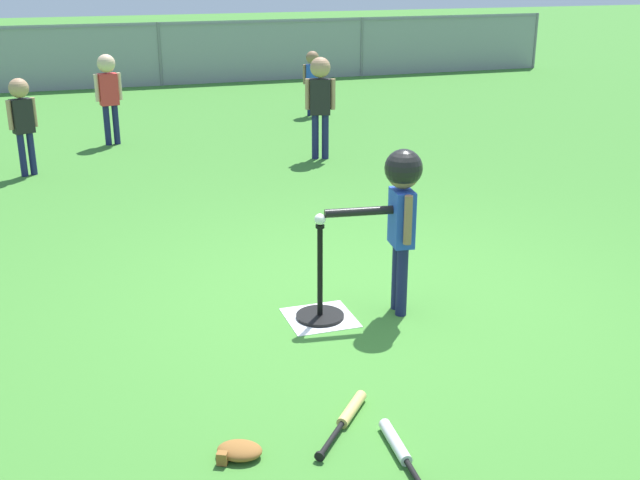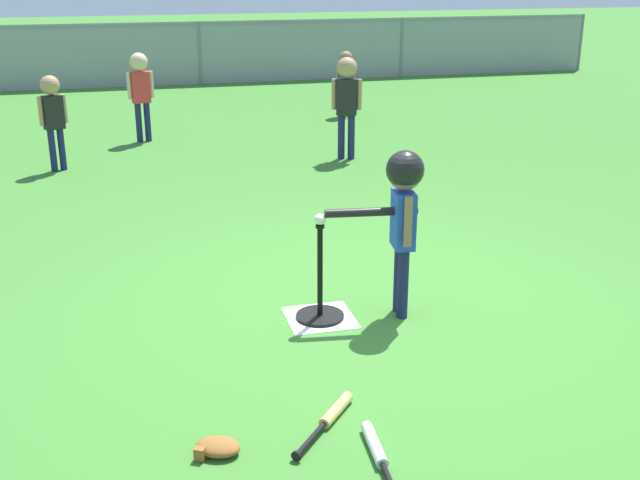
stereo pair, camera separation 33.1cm
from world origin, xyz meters
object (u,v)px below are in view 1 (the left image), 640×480
Objects in this scene: batter_child at (401,198)px; fielder_near_left at (312,74)px; spare_bat_silver at (400,450)px; fielder_deep_right at (108,87)px; batting_tee at (320,304)px; spare_bat_wood at (348,415)px; glove_by_plate at (239,451)px; fielder_deep_center at (320,94)px; baseball_on_tee at (320,219)px; fielder_near_right at (22,114)px.

fielder_near_left is (1.62, 6.88, -0.18)m from batter_child.
batter_child reaches higher than spare_bat_silver.
fielder_near_left is at bearing 19.30° from fielder_deep_right.
fielder_near_left reaches higher than batting_tee.
glove_by_plate reaches higher than spare_bat_wood.
fielder_deep_right is (-2.28, 1.56, -0.03)m from fielder_deep_center.
batter_child reaches higher than batting_tee.
glove_by_plate is at bearing -122.42° from baseball_on_tee.
fielder_deep_center is 2.76m from fielder_deep_right.
fielder_deep_center is (1.40, 4.19, 0.66)m from batting_tee.
fielder_deep_right is 4.22× the size of glove_by_plate.
fielder_deep_center is 6.01m from spare_bat_silver.
spare_bat_wood is (-0.13, 0.37, 0.00)m from spare_bat_silver.
spare_bat_silver is 0.77m from glove_by_plate.
fielder_deep_center is 2.73m from fielder_near_left.
fielder_near_right is 6.34m from spare_bat_silver.
glove_by_plate is (-0.74, 0.23, 0.01)m from spare_bat_silver.
baseball_on_tee is 0.08× the size of fielder_near_left.
batting_tee is 0.98× the size of spare_bat_silver.
fielder_near_left is at bearing 74.90° from spare_bat_silver.
batter_child reaches higher than spare_bat_wood.
fielder_near_left reaches higher than spare_bat_wood.
batting_tee is 5.85m from fielder_deep_right.
baseball_on_tee is 0.06× the size of fielder_deep_center.
spare_bat_silver is at bearing -17.23° from glove_by_plate.
fielder_near_right is 5.95m from glove_by_plate.
fielder_deep_center is at bearing 67.88° from glove_by_plate.
fielder_near_left is 4.66m from fielder_near_right.
glove_by_plate is (-1.39, -1.28, -0.76)m from batter_child.
spare_bat_wood is (0.63, -6.96, -0.70)m from fielder_deep_right.
spare_bat_silver is 2.48× the size of glove_by_plate.
fielder_deep_center is 6.03m from glove_by_plate.
fielder_near_right is at bearing -127.97° from fielder_deep_right.
fielder_near_right is (-1.88, 4.47, 0.58)m from batting_tee.
fielder_near_left is at bearing 72.53° from batting_tee.
batting_tee is at bearing 0.00° from baseball_on_tee.
batter_child reaches higher than fielder_near_right.
spare_bat_wood is (-1.65, -5.41, -0.73)m from fielder_deep_center.
fielder_deep_center is 1.24× the size of fielder_near_left.
fielder_near_left is 1.44× the size of spare_bat_silver.
fielder_near_right is at bearing 175.12° from fielder_deep_center.
batter_child is at bearing -7.20° from batting_tee.
batter_child is at bearing -62.05° from fielder_near_right.
spare_bat_wood is at bearing 12.73° from glove_by_plate.
fielder_deep_center is at bearing 71.59° from batting_tee.
fielder_near_left is 8.71m from spare_bat_silver.
spare_bat_silver is 0.39m from spare_bat_wood.
fielder_deep_center reaches higher than fielder_near_right.
fielder_near_right is 3.94× the size of glove_by_plate.
batting_tee is 0.59m from baseball_on_tee.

